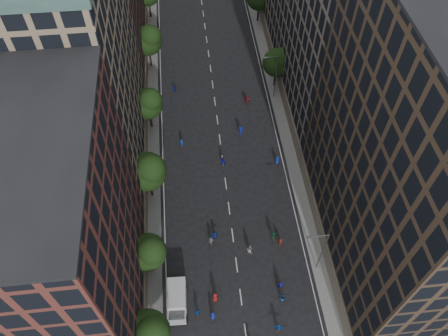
% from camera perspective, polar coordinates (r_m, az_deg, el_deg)
% --- Properties ---
extents(ground, '(240.00, 240.00, 0.00)m').
position_cam_1_polar(ground, '(75.18, -0.84, 6.06)').
color(ground, black).
rests_on(ground, ground).
extents(sidewalk_left, '(4.00, 105.00, 0.15)m').
position_cam_1_polar(sidewalk_left, '(80.68, -10.00, 9.21)').
color(sidewalk_left, slate).
rests_on(sidewalk_left, ground).
extents(sidewalk_right, '(4.00, 105.00, 0.15)m').
position_cam_1_polar(sidewalk_right, '(81.96, 7.16, 10.49)').
color(sidewalk_right, slate).
rests_on(sidewalk_right, ground).
extents(bldg_left_a, '(14.00, 22.00, 30.00)m').
position_cam_1_polar(bldg_left_a, '(47.89, -20.99, -9.09)').
color(bldg_left_a, '#5D2B23').
rests_on(bldg_left_a, ground).
extents(bldg_left_b, '(14.00, 26.00, 34.00)m').
position_cam_1_polar(bldg_left_b, '(61.54, -18.86, 11.86)').
color(bldg_left_b, '#897359').
rests_on(bldg_left_b, ground).
extents(bldg_right_a, '(14.00, 30.00, 36.00)m').
position_cam_1_polar(bldg_right_a, '(50.88, 23.67, 0.68)').
color(bldg_right_a, '#413123').
rests_on(bldg_right_a, ground).
extents(bldg_right_b, '(14.00, 28.00, 33.00)m').
position_cam_1_polar(bldg_right_b, '(71.20, 14.91, 18.57)').
color(bldg_right_b, '#6B6158').
rests_on(bldg_right_b, ground).
extents(tree_left_0, '(5.20, 5.20, 8.83)m').
position_cam_1_polar(tree_left_0, '(51.53, -9.83, -20.48)').
color(tree_left_0, black).
rests_on(tree_left_0, ground).
extents(tree_left_1, '(4.80, 4.80, 8.21)m').
position_cam_1_polar(tree_left_1, '(55.67, -9.80, -10.71)').
color(tree_left_1, black).
rests_on(tree_left_1, ground).
extents(tree_left_2, '(5.60, 5.60, 9.45)m').
position_cam_1_polar(tree_left_2, '(61.38, -9.89, -0.35)').
color(tree_left_2, black).
rests_on(tree_left_2, ground).
extents(tree_left_3, '(5.00, 5.00, 8.58)m').
position_cam_1_polar(tree_left_3, '(71.13, -9.85, 8.41)').
color(tree_left_3, black).
rests_on(tree_left_3, ground).
extents(tree_left_4, '(5.40, 5.40, 9.08)m').
position_cam_1_polar(tree_left_4, '(83.21, -9.88, 16.22)').
color(tree_left_4, black).
rests_on(tree_left_4, ground).
extents(tree_right_a, '(5.00, 5.00, 8.39)m').
position_cam_1_polar(tree_right_a, '(78.50, 7.07, 13.64)').
color(tree_right_a, black).
rests_on(tree_right_a, ground).
extents(streetlamp_near, '(2.64, 0.22, 9.06)m').
position_cam_1_polar(streetlamp_near, '(56.73, 12.59, -10.41)').
color(streetlamp_near, '#595B60').
rests_on(streetlamp_near, ground).
extents(streetlamp_far, '(2.64, 0.22, 9.06)m').
position_cam_1_polar(streetlamp_far, '(76.47, 6.66, 11.99)').
color(streetlamp_far, '#595B60').
rests_on(streetlamp_far, ground).
extents(cargo_van, '(2.67, 5.32, 2.78)m').
position_cam_1_polar(cargo_van, '(57.12, -6.16, -16.79)').
color(cargo_van, silver).
rests_on(cargo_van, ground).
extents(skater_0, '(0.94, 0.79, 1.63)m').
position_cam_1_polar(skater_0, '(56.88, -1.48, -18.72)').
color(skater_0, '#13259B').
rests_on(skater_0, ground).
extents(skater_1, '(0.70, 0.55, 1.71)m').
position_cam_1_polar(skater_1, '(58.63, 7.40, -14.96)').
color(skater_1, '#111390').
rests_on(skater_1, ground).
extents(skater_2, '(1.05, 0.92, 1.83)m').
position_cam_1_polar(skater_2, '(57.95, 7.54, -16.52)').
color(skater_2, '#124698').
rests_on(skater_2, ground).
extents(skater_4, '(1.06, 0.63, 1.68)m').
position_cam_1_polar(skater_4, '(57.04, -3.51, -18.38)').
color(skater_4, '#114091').
rests_on(skater_4, ground).
extents(skater_5, '(1.56, 0.85, 1.60)m').
position_cam_1_polar(skater_5, '(56.81, 7.11, -20.00)').
color(skater_5, blue).
rests_on(skater_5, ground).
extents(skater_6, '(1.05, 0.87, 1.85)m').
position_cam_1_polar(skater_6, '(57.54, -1.16, -16.52)').
color(skater_6, maroon).
rests_on(skater_6, ground).
extents(skater_7, '(0.66, 0.51, 1.61)m').
position_cam_1_polar(skater_7, '(61.37, 7.39, -9.51)').
color(skater_7, maroon).
rests_on(skater_7, ground).
extents(skater_8, '(1.09, 0.97, 1.84)m').
position_cam_1_polar(skater_8, '(60.29, 3.36, -10.60)').
color(skater_8, '#B2B3AE').
rests_on(skater_8, ground).
extents(skater_9, '(1.19, 0.89, 1.65)m').
position_cam_1_polar(skater_9, '(60.90, -1.71, -9.56)').
color(skater_9, '#414146').
rests_on(skater_9, ground).
extents(skater_10, '(1.22, 0.78, 1.93)m').
position_cam_1_polar(skater_10, '(61.52, 6.44, -8.75)').
color(skater_10, '#1C5E35').
rests_on(skater_10, ground).
extents(skater_11, '(1.49, 0.99, 1.54)m').
position_cam_1_polar(skater_11, '(61.33, -1.21, -8.88)').
color(skater_11, '#163CB5').
rests_on(skater_11, ground).
extents(skater_12, '(0.84, 0.66, 1.52)m').
position_cam_1_polar(skater_12, '(69.23, 6.97, 1.02)').
color(skater_12, '#1733BC').
rests_on(skater_12, ground).
extents(skater_13, '(0.72, 0.53, 1.79)m').
position_cam_1_polar(skater_13, '(71.09, -5.56, 3.23)').
color(skater_13, '#1638B5').
rests_on(skater_13, ground).
extents(skater_14, '(1.02, 0.91, 1.74)m').
position_cam_1_polar(skater_14, '(68.43, -0.15, 0.86)').
color(skater_14, '#151AAE').
rests_on(skater_14, ground).
extents(skater_15, '(1.40, 1.11, 1.89)m').
position_cam_1_polar(skater_15, '(72.46, 2.19, 4.81)').
color(skater_15, navy).
rests_on(skater_15, ground).
extents(skater_16, '(0.98, 0.64, 1.55)m').
position_cam_1_polar(skater_16, '(80.21, -6.43, 10.13)').
color(skater_16, navy).
rests_on(skater_16, ground).
extents(skater_17, '(1.61, 1.00, 1.66)m').
position_cam_1_polar(skater_17, '(77.92, 2.99, 8.93)').
color(skater_17, maroon).
rests_on(skater_17, ground).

